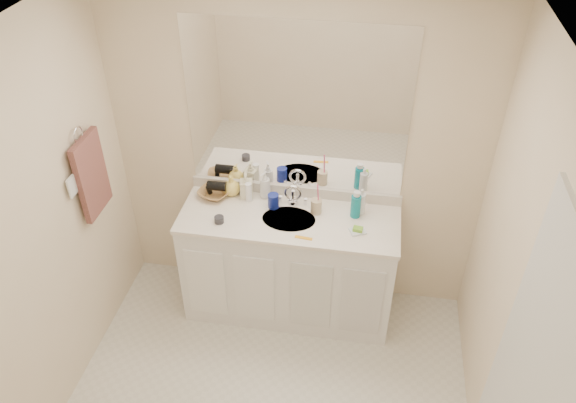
{
  "coord_description": "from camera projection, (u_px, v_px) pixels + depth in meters",
  "views": [
    {
      "loc": [
        0.5,
        -1.96,
        3.27
      ],
      "look_at": [
        0.0,
        0.97,
        1.05
      ],
      "focal_mm": 35.0,
      "sensor_mm": 36.0,
      "label": 1
    }
  ],
  "objects": [
    {
      "name": "toothbrush",
      "position": [
        318.0,
        195.0,
        3.81
      ],
      "size": [
        0.02,
        0.04,
        0.19
      ],
      "primitive_type": "cylinder",
      "rotation": [
        0.14,
        0.0,
        -0.34
      ],
      "color": "#E23B73",
      "rests_on": "tan_cup"
    },
    {
      "name": "wall_left",
      "position": [
        21.0,
        261.0,
        3.03
      ],
      "size": [
        0.02,
        2.6,
        2.4
      ],
      "primitive_type": "cube",
      "color": "beige",
      "rests_on": "floor"
    },
    {
      "name": "faucet",
      "position": [
        293.0,
        197.0,
        3.95
      ],
      "size": [
        0.02,
        0.02,
        0.11
      ],
      "primitive_type": "cylinder",
      "color": "silver",
      "rests_on": "countertop"
    },
    {
      "name": "ceiling",
      "position": [
        245.0,
        69.0,
        2.14
      ],
      "size": [
        2.6,
        2.6,
        0.02
      ],
      "primitive_type": "cube",
      "color": "white",
      "rests_on": "wall_back"
    },
    {
      "name": "door",
      "position": [
        518.0,
        402.0,
        2.57
      ],
      "size": [
        0.02,
        0.82,
        2.0
      ],
      "primitive_type": "cube",
      "color": "silver",
      "rests_on": "floor"
    },
    {
      "name": "mirror",
      "position": [
        296.0,
        110.0,
        3.67
      ],
      "size": [
        1.48,
        0.01,
        1.2
      ],
      "primitive_type": "cube",
      "color": "white",
      "rests_on": "wall_back"
    },
    {
      "name": "soap_bottle_cream",
      "position": [
        246.0,
        185.0,
        4.0
      ],
      "size": [
        0.1,
        0.11,
        0.2
      ],
      "primitive_type": "imported",
      "rotation": [
        0.0,
        0.0,
        0.2
      ],
      "color": "beige",
      "rests_on": "countertop"
    },
    {
      "name": "green_soap",
      "position": [
        358.0,
        229.0,
        3.72
      ],
      "size": [
        0.07,
        0.05,
        0.02
      ],
      "primitive_type": "cube",
      "rotation": [
        0.0,
        0.0,
        -0.13
      ],
      "color": "#76BA2D",
      "rests_on": "soap_dish"
    },
    {
      "name": "mouthwash_bottle",
      "position": [
        356.0,
        206.0,
        3.82
      ],
      "size": [
        0.07,
        0.07,
        0.16
      ],
      "primitive_type": "cylinder",
      "rotation": [
        0.0,
        0.0,
        -0.02
      ],
      "color": "#0C8092",
      "rests_on": "countertop"
    },
    {
      "name": "countertop",
      "position": [
        289.0,
        219.0,
        3.87
      ],
      "size": [
        1.52,
        0.57,
        0.03
      ],
      "primitive_type": "cube",
      "color": "white",
      "rests_on": "vanity_cabinet"
    },
    {
      "name": "wall_back",
      "position": [
        296.0,
        157.0,
        3.89
      ],
      "size": [
        2.6,
        0.02,
        2.4
      ],
      "primitive_type": "cube",
      "color": "beige",
      "rests_on": "floor"
    },
    {
      "name": "soap_bottle_yellow",
      "position": [
        231.0,
        185.0,
        4.03
      ],
      "size": [
        0.14,
        0.14,
        0.16
      ],
      "primitive_type": "imported",
      "rotation": [
        0.0,
        0.0,
        0.19
      ],
      "color": "#F3D55E",
      "rests_on": "countertop"
    },
    {
      "name": "wall_right",
      "position": [
        521.0,
        324.0,
        2.68
      ],
      "size": [
        0.02,
        2.6,
        2.4
      ],
      "primitive_type": "cube",
      "color": "beige",
      "rests_on": "floor"
    },
    {
      "name": "wicker_basket",
      "position": [
        215.0,
        193.0,
        4.04
      ],
      "size": [
        0.28,
        0.28,
        0.05
      ],
      "primitive_type": "imported",
      "rotation": [
        0.0,
        0.0,
        -0.33
      ],
      "color": "olive",
      "rests_on": "countertop"
    },
    {
      "name": "switch_plate",
      "position": [
        72.0,
        186.0,
        3.42
      ],
      "size": [
        0.01,
        0.08,
        0.13
      ],
      "primitive_type": "cube",
      "color": "white",
      "rests_on": "wall_left"
    },
    {
      "name": "hand_towel",
      "position": [
        92.0,
        175.0,
        3.61
      ],
      "size": [
        0.04,
        0.32,
        0.55
      ],
      "primitive_type": "cube",
      "color": "#54302D",
      "rests_on": "towel_ring"
    },
    {
      "name": "sink_basin",
      "position": [
        289.0,
        220.0,
        3.85
      ],
      "size": [
        0.37,
        0.37,
        0.02
      ],
      "primitive_type": "cylinder",
      "color": "beige",
      "rests_on": "countertop"
    },
    {
      "name": "hair_dryer",
      "position": [
        217.0,
        186.0,
        4.0
      ],
      "size": [
        0.14,
        0.07,
        0.07
      ],
      "primitive_type": "cylinder",
      "rotation": [
        0.0,
        1.57,
        0.01
      ],
      "color": "black",
      "rests_on": "wicker_basket"
    },
    {
      "name": "vanity_cabinet",
      "position": [
        289.0,
        265.0,
        4.13
      ],
      "size": [
        1.5,
        0.55,
        0.85
      ],
      "primitive_type": "cube",
      "color": "white",
      "rests_on": "floor"
    },
    {
      "name": "blue_mug",
      "position": [
        273.0,
        201.0,
        3.92
      ],
      "size": [
        0.09,
        0.09,
        0.11
      ],
      "primitive_type": "cylinder",
      "rotation": [
        0.0,
        0.0,
        0.22
      ],
      "color": "navy",
      "rests_on": "countertop"
    },
    {
      "name": "soap_bottle_white",
      "position": [
        265.0,
        185.0,
        3.99
      ],
      "size": [
        0.11,
        0.11,
        0.21
      ],
      "primitive_type": "imported",
      "rotation": [
        0.0,
        0.0,
        -0.39
      ],
      "color": "silver",
      "rests_on": "countertop"
    },
    {
      "name": "backsplash",
      "position": [
        295.0,
        191.0,
        4.04
      ],
      "size": [
        1.52,
        0.03,
        0.08
      ],
      "primitive_type": "cube",
      "color": "beige",
      "rests_on": "countertop"
    },
    {
      "name": "soap_dish",
      "position": [
        358.0,
        231.0,
        3.73
      ],
      "size": [
        0.13,
        0.12,
        0.01
      ],
      "primitive_type": "cube",
      "rotation": [
        0.0,
        0.0,
        0.41
      ],
      "color": "white",
      "rests_on": "countertop"
    },
    {
      "name": "orange_comb",
      "position": [
        304.0,
        238.0,
        3.68
      ],
      "size": [
        0.12,
        0.04,
        0.0
      ],
      "primitive_type": "cube",
      "rotation": [
        0.0,
        0.0,
        -0.1
      ],
      "color": "#FFA91A",
      "rests_on": "countertop"
    },
    {
      "name": "tan_cup",
      "position": [
        316.0,
        206.0,
        3.87
      ],
      "size": [
        0.1,
        0.1,
        0.1
      ],
      "primitive_type": "cylinder",
      "rotation": [
        0.0,
        0.0,
        -0.34
      ],
      "color": "#C7B18C",
      "rests_on": "countertop"
    },
    {
      "name": "towel_ring",
      "position": [
        78.0,
        135.0,
        3.43
      ],
      "size": [
        0.01,
        0.11,
        0.11
      ],
      "primitive_type": "torus",
      "rotation": [
        0.0,
        1.57,
        0.0
      ],
      "color": "silver",
      "rests_on": "wall_left"
    },
    {
      "name": "clear_pump_bottle",
      "position": [
        361.0,
        204.0,
        3.85
      ],
      "size": [
        0.08,
        0.08,
        0.16
      ],
      "primitive_type": "cylinder",
      "rotation": [
        0.0,
        0.0,
        0.42
      ],
      "color": "silver",
      "rests_on": "countertop"
    },
    {
      "name": "dark_jar",
      "position": [
        219.0,
        220.0,
        3.8
      ],
      "size": [
        0.08,
        0.08,
        0.05
      ],
      "primitive_type": "cylinder",
      "rotation": [
        0.0,
        0.0,
        -0.37
      ],
      "color": "#2B2B31",
      "rests_on": "countertop"
    },
    {
      "name": "extra_white_bottle",
      "position": [
        249.0,
        192.0,
        3.97
      ],
      "size": [
        0.05,
        0.05,
        0.15
      ],
      "primitive_type": "cylinder",
      "rotation": [
        0.0,
        0.0,
        0.01
      ],
      "color": "white",
      "rests_on": "countertop"
    }
  ]
}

